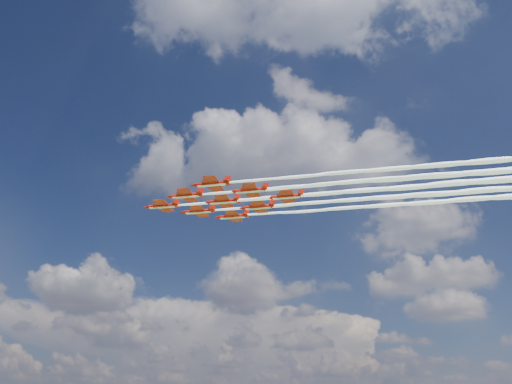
# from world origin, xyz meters

# --- Properties ---
(jet_lead) EXTENTS (103.32, 10.04, 2.94)m
(jet_lead) POSITION_xyz_m (29.39, -0.52, 72.66)
(jet_lead) COLOR #B4140A
(jet_row2_port) EXTENTS (103.32, 10.04, 2.94)m
(jet_row2_port) POSITION_xyz_m (39.13, -6.86, 72.66)
(jet_row2_port) COLOR #B4140A
(jet_row2_starb) EXTENTS (103.32, 10.04, 2.94)m
(jet_row2_starb) POSITION_xyz_m (39.05, 5.92, 72.66)
(jet_row2_starb) COLOR #B4140A
(jet_row3_port) EXTENTS (103.32, 10.04, 2.94)m
(jet_row3_port) POSITION_xyz_m (48.86, -13.20, 72.66)
(jet_row3_port) COLOR #B4140A
(jet_row3_centre) EXTENTS (103.32, 10.04, 2.94)m
(jet_row3_centre) POSITION_xyz_m (48.79, -0.42, 72.66)
(jet_row3_centre) COLOR #B4140A
(jet_row3_starb) EXTENTS (103.32, 10.04, 2.94)m
(jet_row3_starb) POSITION_xyz_m (48.71, 12.36, 72.66)
(jet_row3_starb) COLOR #B4140A
(jet_row4_port) EXTENTS (103.32, 10.04, 2.94)m
(jet_row4_port) POSITION_xyz_m (58.52, -6.75, 72.66)
(jet_row4_port) COLOR #B4140A
(jet_row4_starb) EXTENTS (103.32, 10.04, 2.94)m
(jet_row4_starb) POSITION_xyz_m (58.45, 6.03, 72.66)
(jet_row4_starb) COLOR #B4140A
(jet_tail) EXTENTS (103.32, 10.04, 2.94)m
(jet_tail) POSITION_xyz_m (68.18, -0.31, 72.66)
(jet_tail) COLOR #B4140A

